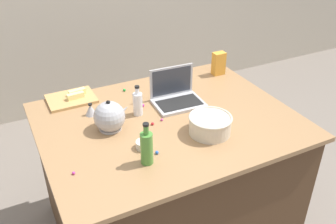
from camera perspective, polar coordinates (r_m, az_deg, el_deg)
ground_plane at (r=2.81m, az=-0.00°, el=-16.84°), size 12.00×12.00×0.00m
island_counter at (r=2.50m, az=-0.00°, el=-9.87°), size 1.51×1.18×0.90m
laptop at (r=2.39m, az=1.28°, el=2.52°), size 0.32×0.25×0.22m
mixing_bowl_large at (r=2.09m, az=6.48°, el=-1.89°), size 0.25×0.25×0.11m
bottle_vinegar at (r=2.25m, az=-4.67°, el=1.35°), size 0.06×0.06×0.19m
bottle_olive at (r=1.84m, az=-3.30°, el=-5.45°), size 0.06×0.06×0.23m
kettle at (r=2.13m, az=-8.96°, el=-0.76°), size 0.21×0.18×0.20m
cutting_board at (r=2.51m, az=-14.65°, el=1.98°), size 0.30×0.24×0.02m
butter_stick_left at (r=2.48m, az=-14.02°, el=2.44°), size 0.11×0.05×0.04m
butter_stick_right at (r=2.53m, az=-13.80°, el=2.99°), size 0.11×0.05×0.04m
ramekin_small at (r=2.69m, az=1.90°, el=5.43°), size 0.09×0.09×0.05m
ramekin_medium at (r=1.98m, az=-3.79°, el=-5.02°), size 0.08×0.08×0.04m
kitchen_timer at (r=2.30m, az=-11.79°, el=0.37°), size 0.07×0.07×0.08m
candy_bag at (r=2.78m, az=7.79°, el=7.40°), size 0.09×0.06×0.17m
candy_0 at (r=2.21m, az=-0.96°, el=-1.20°), size 0.01×0.01×0.01m
candy_1 at (r=2.17m, az=-2.39°, el=-1.80°), size 0.02×0.02×0.02m
candy_2 at (r=2.43m, az=4.10°, el=2.02°), size 0.02×0.02×0.02m
candy_3 at (r=2.58m, az=3.42°, el=3.92°), size 0.02×0.02×0.02m
candy_4 at (r=1.94m, az=-1.72°, el=-6.23°), size 0.02×0.02×0.02m
candy_5 at (r=1.87m, az=-14.31°, el=-9.07°), size 0.02×0.02×0.02m
candy_6 at (r=2.56m, az=-6.73°, el=3.38°), size 0.02×0.02×0.02m
candy_7 at (r=2.36m, az=-3.90°, el=1.01°), size 0.02×0.02×0.02m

